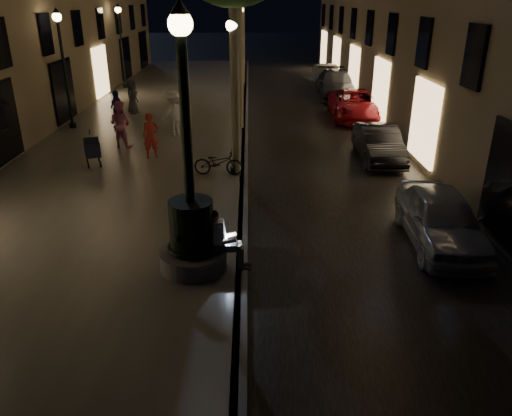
{
  "coord_description": "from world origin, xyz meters",
  "views": [
    {
      "loc": [
        0.18,
        -7.14,
        5.46
      ],
      "look_at": [
        0.32,
        3.0,
        1.11
      ],
      "focal_mm": 35.0,
      "sensor_mm": 36.0,
      "label": 1
    }
  ],
  "objects_px": {
    "lamp_curb_d": "(242,27)",
    "stroller": "(92,148)",
    "lamp_curb_c": "(241,35)",
    "car_third": "(355,105)",
    "bicycle": "(218,163)",
    "car_rear": "(336,84)",
    "car_front": "(441,218)",
    "car_second": "(378,144)",
    "lamp_left_b": "(62,54)",
    "lamp_curb_a": "(233,76)",
    "pedestrian_blue": "(117,109)",
    "seated_man_laptop": "(222,237)",
    "lamp_left_c": "(121,36)",
    "car_fifth": "(326,75)",
    "pedestrian_dark": "(132,97)",
    "lamp_curb_b": "(238,49)",
    "pedestrian_red": "(151,136)",
    "pedestrian_pink": "(120,124)",
    "pedestrian_white": "(174,113)",
    "fountain_lamppost": "(192,223)"
  },
  "relations": [
    {
      "from": "seated_man_laptop",
      "to": "lamp_curb_b",
      "type": "relative_size",
      "value": 0.27
    },
    {
      "from": "lamp_curb_a",
      "to": "lamp_left_c",
      "type": "distance_m",
      "value": 17.5
    },
    {
      "from": "lamp_curb_b",
      "to": "pedestrian_dark",
      "type": "relative_size",
      "value": 3.05
    },
    {
      "from": "lamp_curb_d",
      "to": "car_fifth",
      "type": "distance_m",
      "value": 8.49
    },
    {
      "from": "car_fifth",
      "to": "pedestrian_red",
      "type": "bearing_deg",
      "value": -118.25
    },
    {
      "from": "lamp_curb_c",
      "to": "stroller",
      "type": "height_order",
      "value": "lamp_curb_c"
    },
    {
      "from": "lamp_curb_b",
      "to": "pedestrian_blue",
      "type": "relative_size",
      "value": 2.99
    },
    {
      "from": "car_fifth",
      "to": "bicycle",
      "type": "distance_m",
      "value": 19.21
    },
    {
      "from": "fountain_lamppost",
      "to": "lamp_curb_d",
      "type": "relative_size",
      "value": 1.08
    },
    {
      "from": "lamp_curb_c",
      "to": "lamp_curb_a",
      "type": "bearing_deg",
      "value": -90.0
    },
    {
      "from": "lamp_left_b",
      "to": "pedestrian_blue",
      "type": "height_order",
      "value": "lamp_left_b"
    },
    {
      "from": "pedestrian_white",
      "to": "car_fifth",
      "type": "bearing_deg",
      "value": -157.73
    },
    {
      "from": "car_front",
      "to": "car_second",
      "type": "distance_m",
      "value": 6.5
    },
    {
      "from": "car_rear",
      "to": "pedestrian_white",
      "type": "relative_size",
      "value": 2.84
    },
    {
      "from": "stroller",
      "to": "car_fifth",
      "type": "bearing_deg",
      "value": 38.78
    },
    {
      "from": "bicycle",
      "to": "car_rear",
      "type": "bearing_deg",
      "value": -18.05
    },
    {
      "from": "lamp_curb_a",
      "to": "bicycle",
      "type": "relative_size",
      "value": 3.12
    },
    {
      "from": "car_front",
      "to": "car_third",
      "type": "distance_m",
      "value": 12.99
    },
    {
      "from": "seated_man_laptop",
      "to": "car_third",
      "type": "relative_size",
      "value": 0.27
    },
    {
      "from": "fountain_lamppost",
      "to": "car_rear",
      "type": "distance_m",
      "value": 20.82
    },
    {
      "from": "stroller",
      "to": "car_second",
      "type": "bearing_deg",
      "value": -14.38
    },
    {
      "from": "fountain_lamppost",
      "to": "lamp_curb_d",
      "type": "xyz_separation_m",
      "value": [
        0.7,
        30.0,
        2.02
      ]
    },
    {
      "from": "car_second",
      "to": "car_rear",
      "type": "distance_m",
      "value": 11.98
    },
    {
      "from": "car_third",
      "to": "car_fifth",
      "type": "xyz_separation_m",
      "value": [
        0.0,
        9.69,
        -0.02
      ]
    },
    {
      "from": "bicycle",
      "to": "pedestrian_pink",
      "type": "bearing_deg",
      "value": 54.49
    },
    {
      "from": "lamp_curb_a",
      "to": "bicycle",
      "type": "bearing_deg",
      "value": -161.04
    },
    {
      "from": "pedestrian_red",
      "to": "lamp_curb_a",
      "type": "bearing_deg",
      "value": -50.71
    },
    {
      "from": "car_front",
      "to": "car_second",
      "type": "relative_size",
      "value": 1.03
    },
    {
      "from": "lamp_curb_d",
      "to": "stroller",
      "type": "height_order",
      "value": "lamp_curb_d"
    },
    {
      "from": "pedestrian_pink",
      "to": "pedestrian_red",
      "type": "bearing_deg",
      "value": 152.0
    },
    {
      "from": "seated_man_laptop",
      "to": "lamp_left_b",
      "type": "bearing_deg",
      "value": 120.3
    },
    {
      "from": "car_front",
      "to": "car_rear",
      "type": "distance_m",
      "value": 18.48
    },
    {
      "from": "fountain_lamppost",
      "to": "car_fifth",
      "type": "distance_m",
      "value": 24.87
    },
    {
      "from": "stroller",
      "to": "car_third",
      "type": "distance_m",
      "value": 12.7
    },
    {
      "from": "fountain_lamppost",
      "to": "lamp_curb_b",
      "type": "xyz_separation_m",
      "value": [
        0.7,
        14.0,
        2.02
      ]
    },
    {
      "from": "stroller",
      "to": "pedestrian_white",
      "type": "height_order",
      "value": "pedestrian_white"
    },
    {
      "from": "pedestrian_red",
      "to": "pedestrian_pink",
      "type": "distance_m",
      "value": 1.92
    },
    {
      "from": "lamp_curb_c",
      "to": "car_third",
      "type": "height_order",
      "value": "lamp_curb_c"
    },
    {
      "from": "lamp_left_c",
      "to": "pedestrian_pink",
      "type": "xyz_separation_m",
      "value": [
        2.81,
        -12.94,
        -2.17
      ]
    },
    {
      "from": "lamp_left_b",
      "to": "car_third",
      "type": "distance_m",
      "value": 13.08
    },
    {
      "from": "seated_man_laptop",
      "to": "lamp_left_c",
      "type": "relative_size",
      "value": 0.27
    },
    {
      "from": "lamp_left_c",
      "to": "car_front",
      "type": "height_order",
      "value": "lamp_left_c"
    },
    {
      "from": "lamp_curb_d",
      "to": "car_front",
      "type": "xyz_separation_m",
      "value": [
        4.95,
        -28.59,
        -2.59
      ]
    },
    {
      "from": "car_front",
      "to": "pedestrian_pink",
      "type": "xyz_separation_m",
      "value": [
        -9.24,
        7.65,
        0.41
      ]
    },
    {
      "from": "car_fifth",
      "to": "pedestrian_blue",
      "type": "relative_size",
      "value": 2.43
    },
    {
      "from": "pedestrian_blue",
      "to": "lamp_curb_c",
      "type": "bearing_deg",
      "value": 109.36
    },
    {
      "from": "car_fifth",
      "to": "pedestrian_dark",
      "type": "bearing_deg",
      "value": -139.62
    },
    {
      "from": "fountain_lamppost",
      "to": "stroller",
      "type": "distance_m",
      "value": 7.97
    },
    {
      "from": "car_fifth",
      "to": "pedestrian_pink",
      "type": "distance_m",
      "value": 17.93
    },
    {
      "from": "lamp_curb_d",
      "to": "pedestrian_blue",
      "type": "xyz_separation_m",
      "value": [
        -5.12,
        -18.08,
        -2.23
      ]
    }
  ]
}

